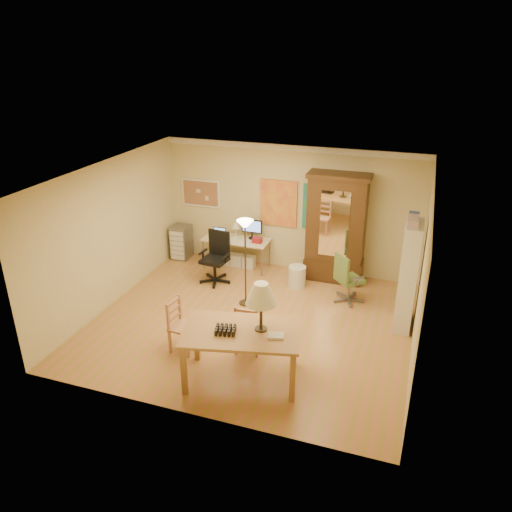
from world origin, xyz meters
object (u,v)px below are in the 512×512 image
(office_chair_black, at_px, (216,269))
(office_chair_green, at_px, (347,289))
(bookshelf, at_px, (408,276))
(computer_desk, at_px, (238,250))
(armoire, at_px, (336,235))
(dining_table, at_px, (248,321))

(office_chair_black, bearing_deg, office_chair_green, 0.48)
(bookshelf, bearing_deg, computer_desk, 159.38)
(computer_desk, xyz_separation_m, armoire, (2.10, 0.09, 0.58))
(office_chair_green, distance_m, armoire, 1.24)
(office_chair_black, xyz_separation_m, armoire, (2.28, 0.93, 0.70))
(computer_desk, bearing_deg, office_chair_green, -17.95)
(armoire, height_order, bookshelf, armoire)
(office_chair_black, bearing_deg, dining_table, -58.50)
(dining_table, height_order, office_chair_green, dining_table)
(computer_desk, relative_size, office_chair_green, 1.47)
(dining_table, distance_m, computer_desk, 4.03)
(office_chair_black, bearing_deg, bookshelf, -7.70)
(office_chair_black, xyz_separation_m, office_chair_green, (2.72, 0.02, -0.02))
(office_chair_green, xyz_separation_m, bookshelf, (1.07, -0.53, 0.68))
(armoire, bearing_deg, office_chair_green, -64.06)
(dining_table, relative_size, bookshelf, 0.98)
(office_chair_black, height_order, office_chair_green, office_chair_black)
(computer_desk, bearing_deg, armoire, 2.34)
(dining_table, bearing_deg, computer_desk, 112.98)
(computer_desk, distance_m, armoire, 2.18)
(office_chair_green, bearing_deg, armoire, 115.94)
(dining_table, bearing_deg, office_chair_green, 70.84)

